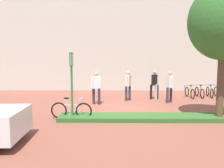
{
  "coord_description": "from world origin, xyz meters",
  "views": [
    {
      "loc": [
        -0.3,
        -11.11,
        2.4
      ],
      "look_at": [
        -0.45,
        1.31,
        1.06
      ],
      "focal_mm": 37.79,
      "sensor_mm": 36.0,
      "label": 1
    }
  ],
  "objects_px": {
    "tree_sidewalk": "(224,22)",
    "person_shirt_blue": "(169,85)",
    "bollard_steel": "(156,92)",
    "person_suited_navy": "(154,83)",
    "parking_sign_post": "(72,76)",
    "person_casual_tan": "(128,84)",
    "bike_rack_cluster": "(205,92)",
    "person_shirt_white": "(96,86)",
    "bike_at_sign": "(71,110)"
  },
  "relations": [
    {
      "from": "tree_sidewalk",
      "to": "person_shirt_blue",
      "type": "distance_m",
      "value": 4.74
    },
    {
      "from": "bollard_steel",
      "to": "person_suited_navy",
      "type": "bearing_deg",
      "value": 132.73
    },
    {
      "from": "parking_sign_post",
      "to": "person_casual_tan",
      "type": "xyz_separation_m",
      "value": [
        2.45,
        4.2,
        -0.74
      ]
    },
    {
      "from": "person_shirt_blue",
      "to": "bike_rack_cluster",
      "type": "bearing_deg",
      "value": 35.25
    },
    {
      "from": "person_shirt_blue",
      "to": "tree_sidewalk",
      "type": "bearing_deg",
      "value": -73.05
    },
    {
      "from": "person_suited_navy",
      "to": "person_shirt_blue",
      "type": "height_order",
      "value": "same"
    },
    {
      "from": "person_shirt_blue",
      "to": "person_shirt_white",
      "type": "bearing_deg",
      "value": -172.92
    },
    {
      "from": "parking_sign_post",
      "to": "bike_at_sign",
      "type": "distance_m",
      "value": 1.37
    },
    {
      "from": "bike_rack_cluster",
      "to": "person_casual_tan",
      "type": "height_order",
      "value": "person_casual_tan"
    },
    {
      "from": "parking_sign_post",
      "to": "bollard_steel",
      "type": "xyz_separation_m",
      "value": [
        4.12,
        4.62,
        -1.27
      ]
    },
    {
      "from": "person_shirt_white",
      "to": "person_casual_tan",
      "type": "height_order",
      "value": "same"
    },
    {
      "from": "bike_at_sign",
      "to": "person_casual_tan",
      "type": "relative_size",
      "value": 0.98
    },
    {
      "from": "parking_sign_post",
      "to": "bike_at_sign",
      "type": "height_order",
      "value": "parking_sign_post"
    },
    {
      "from": "person_shirt_white",
      "to": "person_shirt_blue",
      "type": "bearing_deg",
      "value": 7.08
    },
    {
      "from": "person_shirt_white",
      "to": "parking_sign_post",
      "type": "bearing_deg",
      "value": -103.14
    },
    {
      "from": "tree_sidewalk",
      "to": "bike_at_sign",
      "type": "bearing_deg",
      "value": 178.62
    },
    {
      "from": "bike_at_sign",
      "to": "bollard_steel",
      "type": "bearing_deg",
      "value": 47.57
    },
    {
      "from": "bollard_steel",
      "to": "tree_sidewalk",
      "type": "bearing_deg",
      "value": -70.54
    },
    {
      "from": "person_shirt_white",
      "to": "person_casual_tan",
      "type": "bearing_deg",
      "value": 32.75
    },
    {
      "from": "bollard_steel",
      "to": "person_shirt_white",
      "type": "relative_size",
      "value": 0.52
    },
    {
      "from": "bike_at_sign",
      "to": "person_casual_tan",
      "type": "bearing_deg",
      "value": 58.96
    },
    {
      "from": "parking_sign_post",
      "to": "person_shirt_white",
      "type": "height_order",
      "value": "parking_sign_post"
    },
    {
      "from": "person_shirt_white",
      "to": "bike_at_sign",
      "type": "bearing_deg",
      "value": -104.21
    },
    {
      "from": "person_shirt_blue",
      "to": "person_casual_tan",
      "type": "bearing_deg",
      "value": 164.39
    },
    {
      "from": "parking_sign_post",
      "to": "bollard_steel",
      "type": "relative_size",
      "value": 2.94
    },
    {
      "from": "parking_sign_post",
      "to": "person_suited_navy",
      "type": "bearing_deg",
      "value": 49.4
    },
    {
      "from": "tree_sidewalk",
      "to": "person_shirt_blue",
      "type": "bearing_deg",
      "value": 106.95
    },
    {
      "from": "person_casual_tan",
      "to": "person_shirt_blue",
      "type": "bearing_deg",
      "value": -15.61
    },
    {
      "from": "tree_sidewalk",
      "to": "parking_sign_post",
      "type": "bearing_deg",
      "value": 179.16
    },
    {
      "from": "parking_sign_post",
      "to": "person_shirt_white",
      "type": "distance_m",
      "value": 3.26
    },
    {
      "from": "person_suited_navy",
      "to": "person_casual_tan",
      "type": "relative_size",
      "value": 1.0
    },
    {
      "from": "bike_at_sign",
      "to": "person_shirt_white",
      "type": "bearing_deg",
      "value": 75.79
    },
    {
      "from": "tree_sidewalk",
      "to": "person_shirt_blue",
      "type": "height_order",
      "value": "tree_sidewalk"
    },
    {
      "from": "parking_sign_post",
      "to": "person_casual_tan",
      "type": "distance_m",
      "value": 4.92
    },
    {
      "from": "bike_at_sign",
      "to": "bollard_steel",
      "type": "height_order",
      "value": "bollard_steel"
    },
    {
      "from": "bike_rack_cluster",
      "to": "person_suited_navy",
      "type": "xyz_separation_m",
      "value": [
        -3.26,
        -0.73,
        0.64
      ]
    },
    {
      "from": "bike_at_sign",
      "to": "person_shirt_white",
      "type": "relative_size",
      "value": 0.98
    },
    {
      "from": "person_shirt_blue",
      "to": "bike_at_sign",
      "type": "bearing_deg",
      "value": -143.22
    },
    {
      "from": "parking_sign_post",
      "to": "person_suited_navy",
      "type": "relative_size",
      "value": 1.54
    },
    {
      "from": "bollard_steel",
      "to": "person_shirt_white",
      "type": "height_order",
      "value": "person_shirt_white"
    },
    {
      "from": "bollard_steel",
      "to": "bike_rack_cluster",
      "type": "bearing_deg",
      "value": 14.53
    },
    {
      "from": "tree_sidewalk",
      "to": "bollard_steel",
      "type": "height_order",
      "value": "tree_sidewalk"
    },
    {
      "from": "bike_rack_cluster",
      "to": "person_suited_navy",
      "type": "relative_size",
      "value": 1.54
    },
    {
      "from": "tree_sidewalk",
      "to": "person_shirt_blue",
      "type": "relative_size",
      "value": 3.05
    },
    {
      "from": "bike_rack_cluster",
      "to": "person_casual_tan",
      "type": "distance_m",
      "value": 5.05
    },
    {
      "from": "bike_at_sign",
      "to": "bike_rack_cluster",
      "type": "distance_m",
      "value": 9.11
    },
    {
      "from": "bike_rack_cluster",
      "to": "bollard_steel",
      "type": "xyz_separation_m",
      "value": [
        -3.18,
        -0.82,
        0.1
      ]
    },
    {
      "from": "person_shirt_white",
      "to": "person_shirt_blue",
      "type": "height_order",
      "value": "same"
    },
    {
      "from": "person_shirt_white",
      "to": "bike_rack_cluster",
      "type": "bearing_deg",
      "value": 19.66
    },
    {
      "from": "parking_sign_post",
      "to": "bike_rack_cluster",
      "type": "height_order",
      "value": "parking_sign_post"
    }
  ]
}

